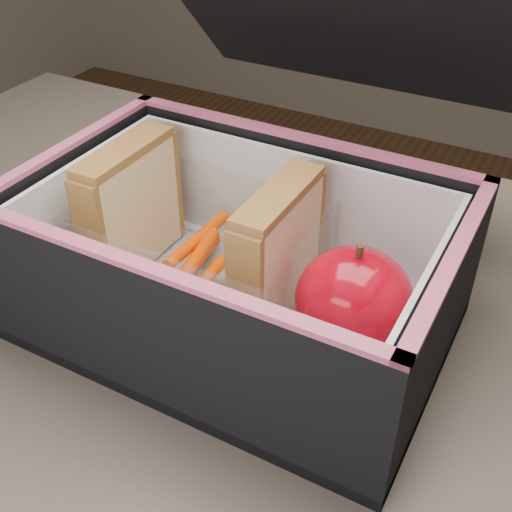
{
  "coord_description": "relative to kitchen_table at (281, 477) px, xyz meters",
  "views": [
    {
      "loc": [
        0.13,
        -0.28,
        1.1
      ],
      "look_at": [
        -0.06,
        0.06,
        0.81
      ],
      "focal_mm": 45.0,
      "sensor_mm": 36.0,
      "label": 1
    }
  ],
  "objects": [
    {
      "name": "sandwich_right",
      "position": [
        -0.04,
        0.07,
        0.16
      ],
      "size": [
        0.03,
        0.1,
        0.11
      ],
      "color": "beige",
      "rests_on": "plastic_tub"
    },
    {
      "name": "sandwich_left",
      "position": [
        -0.18,
        0.07,
        0.16
      ],
      "size": [
        0.03,
        0.1,
        0.11
      ],
      "color": "beige",
      "rests_on": "plastic_tub"
    },
    {
      "name": "red_apple",
      "position": [
        0.02,
        0.06,
        0.15
      ],
      "size": [
        0.11,
        0.11,
        0.09
      ],
      "rotation": [
        0.0,
        0.0,
        0.39
      ],
      "color": "#960010",
      "rests_on": "paper_napkin"
    },
    {
      "name": "carrot_sticks",
      "position": [
        -0.12,
        0.06,
        0.13
      ],
      "size": [
        0.05,
        0.13,
        0.03
      ],
      "color": "#EC3E00",
      "rests_on": "plastic_tub"
    },
    {
      "name": "plastic_tub",
      "position": [
        -0.11,
        0.07,
        0.14
      ],
      "size": [
        0.18,
        0.13,
        0.07
      ],
      "primitive_type": null,
      "color": "white",
      "rests_on": "lunch_bag"
    },
    {
      "name": "lunch_bag",
      "position": [
        -0.07,
        0.06,
        0.16
      ],
      "size": [
        0.32,
        0.35,
        0.27
      ],
      "color": "black",
      "rests_on": "kitchen_table"
    },
    {
      "name": "paper_napkin",
      "position": [
        0.03,
        0.06,
        0.11
      ],
      "size": [
        0.09,
        0.09,
        0.01
      ],
      "primitive_type": "cube",
      "rotation": [
        0.0,
        0.0,
        -0.09
      ],
      "color": "white",
      "rests_on": "lunch_bag"
    },
    {
      "name": "kitchen_table",
      "position": [
        0.0,
        0.0,
        0.0
      ],
      "size": [
        1.2,
        0.8,
        0.75
      ],
      "color": "brown",
      "rests_on": "ground"
    }
  ]
}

